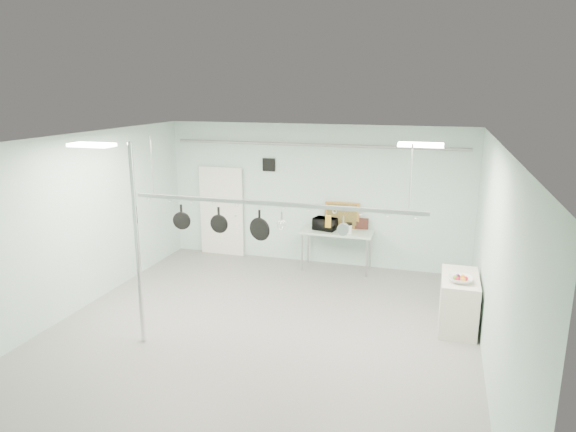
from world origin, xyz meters
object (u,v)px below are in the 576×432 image
(pot_rack, at_px, (272,202))
(chrome_pole, at_px, (137,246))
(side_cabinet, at_px, (458,302))
(skillet_left, at_px, (181,216))
(skillet_right, at_px, (260,225))
(fruit_bowl, at_px, (460,279))
(microwave, at_px, (325,224))
(skillet_mid, at_px, (219,220))
(coffee_canister, at_px, (349,229))
(prep_table, at_px, (337,234))

(pot_rack, bearing_deg, chrome_pole, -154.65)
(side_cabinet, height_order, skillet_left, skillet_left)
(skillet_left, distance_m, skillet_right, 1.39)
(pot_rack, height_order, fruit_bowl, pot_rack)
(microwave, height_order, skillet_mid, skillet_mid)
(chrome_pole, distance_m, coffee_canister, 4.88)
(prep_table, relative_size, skillet_right, 3.17)
(chrome_pole, xyz_separation_m, skillet_mid, (0.98, 0.90, 0.26))
(chrome_pole, relative_size, skillet_mid, 7.24)
(coffee_canister, bearing_deg, chrome_pole, -122.16)
(skillet_left, relative_size, skillet_right, 0.82)
(chrome_pole, xyz_separation_m, pot_rack, (1.90, 0.90, 0.63))
(fruit_bowl, bearing_deg, skillet_right, -165.07)
(microwave, distance_m, skillet_left, 3.82)
(coffee_canister, distance_m, skillet_right, 3.43)
(side_cabinet, distance_m, skillet_mid, 4.27)
(chrome_pole, distance_m, microwave, 4.70)
(prep_table, bearing_deg, skillet_mid, -111.83)
(fruit_bowl, xyz_separation_m, skillet_right, (-3.15, -0.84, 0.88))
(pot_rack, height_order, microwave, pot_rack)
(skillet_right, bearing_deg, prep_table, 93.10)
(microwave, xyz_separation_m, skillet_mid, (-1.06, -3.30, 0.82))
(microwave, bearing_deg, chrome_pole, 77.32)
(chrome_pole, bearing_deg, prep_table, 61.29)
(skillet_mid, bearing_deg, side_cabinet, 15.98)
(side_cabinet, xyz_separation_m, skillet_left, (-4.55, -1.10, 1.43))
(coffee_canister, height_order, fruit_bowl, coffee_canister)
(pot_rack, relative_size, microwave, 9.75)
(chrome_pole, relative_size, prep_table, 2.00)
(prep_table, distance_m, skillet_mid, 3.70)
(side_cabinet, distance_m, microwave, 3.62)
(microwave, bearing_deg, skillet_mid, 85.42)
(chrome_pole, xyz_separation_m, side_cabinet, (4.85, 2.00, -1.15))
(chrome_pole, height_order, coffee_canister, chrome_pole)
(prep_table, distance_m, fruit_bowl, 3.53)
(pot_rack, height_order, skillet_mid, pot_rack)
(skillet_left, bearing_deg, coffee_canister, 44.03)
(coffee_canister, bearing_deg, skillet_left, -125.48)
(prep_table, bearing_deg, skillet_right, -100.55)
(prep_table, distance_m, microwave, 0.34)
(pot_rack, height_order, skillet_right, pot_rack)
(coffee_canister, distance_m, fruit_bowl, 3.27)
(fruit_bowl, xyz_separation_m, skillet_left, (-4.54, -0.84, 0.93))
(coffee_canister, relative_size, fruit_bowl, 0.47)
(chrome_pole, bearing_deg, pot_rack, 25.35)
(coffee_canister, xyz_separation_m, fruit_bowl, (2.25, -2.36, -0.05))
(chrome_pole, height_order, prep_table, chrome_pole)
(skillet_mid, bearing_deg, coffee_canister, 63.55)
(fruit_bowl, xyz_separation_m, skillet_mid, (-3.86, -0.84, 0.92))
(fruit_bowl, relative_size, skillet_right, 0.78)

